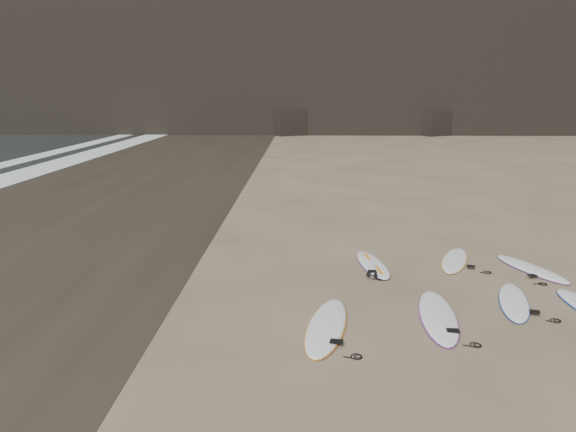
# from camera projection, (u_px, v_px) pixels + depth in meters

# --- Properties ---
(ground) EXTENTS (240.00, 240.00, 0.00)m
(ground) POSITION_uv_depth(u_px,v_px,m) (535.00, 311.00, 10.71)
(ground) COLOR #897559
(ground) RESTS_ON ground
(wet_sand) EXTENTS (12.00, 200.00, 0.01)m
(wet_sand) POSITION_uv_depth(u_px,v_px,m) (72.00, 205.00, 20.78)
(wet_sand) COLOR #383026
(wet_sand) RESTS_ON ground
(surfboard_0) EXTENTS (1.09, 2.71, 0.10)m
(surfboard_0) POSITION_uv_depth(u_px,v_px,m) (327.00, 325.00, 9.93)
(surfboard_0) COLOR white
(surfboard_0) RESTS_ON ground
(surfboard_1) EXTENTS (0.93, 2.71, 0.10)m
(surfboard_1) POSITION_uv_depth(u_px,v_px,m) (438.00, 316.00, 10.36)
(surfboard_1) COLOR white
(surfboard_1) RESTS_ON ground
(surfboard_2) EXTENTS (1.12, 2.28, 0.08)m
(surfboard_2) POSITION_uv_depth(u_px,v_px,m) (514.00, 302.00, 11.09)
(surfboard_2) COLOR white
(surfboard_2) RESTS_ON ground
(surfboard_5) EXTENTS (0.85, 2.32, 0.08)m
(surfboard_5) POSITION_uv_depth(u_px,v_px,m) (373.00, 264.00, 13.48)
(surfboard_5) COLOR white
(surfboard_5) RESTS_ON ground
(surfboard_6) EXTENTS (1.31, 2.34, 0.08)m
(surfboard_6) POSITION_uv_depth(u_px,v_px,m) (455.00, 260.00, 13.82)
(surfboard_6) COLOR white
(surfboard_6) RESTS_ON ground
(surfboard_7) EXTENTS (1.29, 2.37, 0.08)m
(surfboard_7) POSITION_uv_depth(u_px,v_px,m) (531.00, 268.00, 13.16)
(surfboard_7) COLOR white
(surfboard_7) RESTS_ON ground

